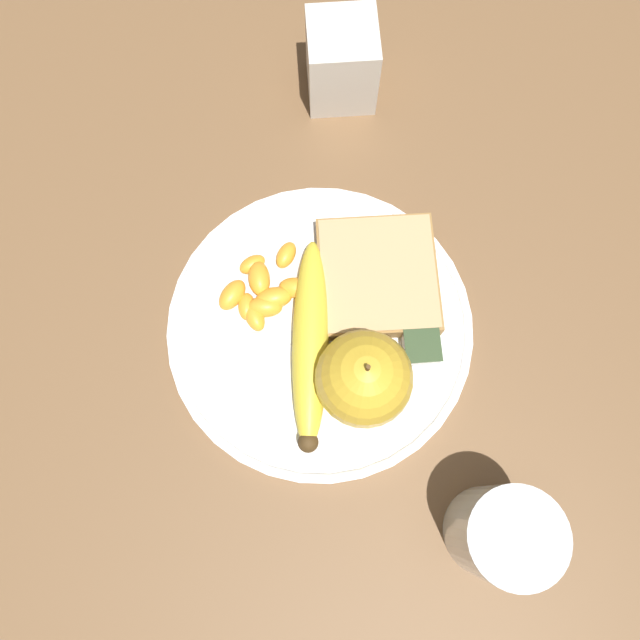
{
  "coord_description": "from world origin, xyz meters",
  "views": [
    {
      "loc": [
        -0.15,
        0.01,
        0.57
      ],
      "look_at": [
        0.0,
        0.0,
        0.03
      ],
      "focal_mm": 35.0,
      "sensor_mm": 36.0,
      "label": 1
    }
  ],
  "objects_px": {
    "plate": "(320,327)",
    "apple": "(364,379)",
    "juice_glass": "(501,534)",
    "jam_packet": "(421,343)",
    "fork": "(306,337)",
    "banana": "(310,343)",
    "condiment_caddy": "(342,62)",
    "bread_slice": "(378,276)"
  },
  "relations": [
    {
      "from": "plate",
      "to": "apple",
      "type": "distance_m",
      "value": 0.08
    },
    {
      "from": "apple",
      "to": "juice_glass",
      "type": "bearing_deg",
      "value": -142.95
    },
    {
      "from": "plate",
      "to": "apple",
      "type": "xyz_separation_m",
      "value": [
        -0.06,
        -0.03,
        0.05
      ]
    },
    {
      "from": "plate",
      "to": "jam_packet",
      "type": "xyz_separation_m",
      "value": [
        -0.03,
        -0.09,
        0.01
      ]
    },
    {
      "from": "juice_glass",
      "to": "fork",
      "type": "bearing_deg",
      "value": 38.9
    },
    {
      "from": "banana",
      "to": "jam_packet",
      "type": "relative_size",
      "value": 4.93
    },
    {
      "from": "banana",
      "to": "fork",
      "type": "relative_size",
      "value": 1.17
    },
    {
      "from": "fork",
      "to": "jam_packet",
      "type": "xyz_separation_m",
      "value": [
        -0.02,
        -0.1,
        0.01
      ]
    },
    {
      "from": "plate",
      "to": "banana",
      "type": "distance_m",
      "value": 0.03
    },
    {
      "from": "plate",
      "to": "condiment_caddy",
      "type": "distance_m",
      "value": 0.27
    },
    {
      "from": "banana",
      "to": "condiment_caddy",
      "type": "xyz_separation_m",
      "value": [
        0.29,
        -0.05,
        0.01
      ]
    },
    {
      "from": "juice_glass",
      "to": "jam_packet",
      "type": "xyz_separation_m",
      "value": [
        0.17,
        0.04,
        -0.02
      ]
    },
    {
      "from": "apple",
      "to": "condiment_caddy",
      "type": "bearing_deg",
      "value": -1.25
    },
    {
      "from": "apple",
      "to": "banana",
      "type": "distance_m",
      "value": 0.06
    },
    {
      "from": "juice_glass",
      "to": "bread_slice",
      "type": "height_order",
      "value": "juice_glass"
    },
    {
      "from": "plate",
      "to": "jam_packet",
      "type": "bearing_deg",
      "value": -106.0
    },
    {
      "from": "banana",
      "to": "bread_slice",
      "type": "distance_m",
      "value": 0.09
    },
    {
      "from": "banana",
      "to": "fork",
      "type": "height_order",
      "value": "banana"
    },
    {
      "from": "plate",
      "to": "bread_slice",
      "type": "height_order",
      "value": "bread_slice"
    },
    {
      "from": "plate",
      "to": "juice_glass",
      "type": "xyz_separation_m",
      "value": [
        -0.19,
        -0.13,
        0.04
      ]
    },
    {
      "from": "apple",
      "to": "jam_packet",
      "type": "distance_m",
      "value": 0.07
    },
    {
      "from": "bread_slice",
      "to": "fork",
      "type": "bearing_deg",
      "value": 126.3
    },
    {
      "from": "plate",
      "to": "banana",
      "type": "height_order",
      "value": "banana"
    },
    {
      "from": "condiment_caddy",
      "to": "juice_glass",
      "type": "bearing_deg",
      "value": -168.55
    },
    {
      "from": "juice_glass",
      "to": "apple",
      "type": "relative_size",
      "value": 1.01
    },
    {
      "from": "banana",
      "to": "condiment_caddy",
      "type": "height_order",
      "value": "condiment_caddy"
    },
    {
      "from": "bread_slice",
      "to": "condiment_caddy",
      "type": "height_order",
      "value": "condiment_caddy"
    },
    {
      "from": "jam_packet",
      "to": "condiment_caddy",
      "type": "relative_size",
      "value": 0.46
    },
    {
      "from": "plate",
      "to": "condiment_caddy",
      "type": "height_order",
      "value": "condiment_caddy"
    },
    {
      "from": "fork",
      "to": "condiment_caddy",
      "type": "distance_m",
      "value": 0.28
    },
    {
      "from": "apple",
      "to": "jam_packet",
      "type": "height_order",
      "value": "apple"
    },
    {
      "from": "apple",
      "to": "banana",
      "type": "xyz_separation_m",
      "value": [
        0.04,
        0.04,
        -0.03
      ]
    },
    {
      "from": "apple",
      "to": "fork",
      "type": "distance_m",
      "value": 0.08
    },
    {
      "from": "banana",
      "to": "apple",
      "type": "bearing_deg",
      "value": -133.05
    },
    {
      "from": "bread_slice",
      "to": "jam_packet",
      "type": "xyz_separation_m",
      "value": [
        -0.07,
        -0.03,
        -0.0
      ]
    },
    {
      "from": "plate",
      "to": "bread_slice",
      "type": "relative_size",
      "value": 2.45
    },
    {
      "from": "juice_glass",
      "to": "apple",
      "type": "height_order",
      "value": "apple"
    },
    {
      "from": "plate",
      "to": "juice_glass",
      "type": "bearing_deg",
      "value": -145.41
    },
    {
      "from": "fork",
      "to": "juice_glass",
      "type": "bearing_deg",
      "value": -49.23
    },
    {
      "from": "banana",
      "to": "jam_packet",
      "type": "distance_m",
      "value": 0.1
    },
    {
      "from": "plate",
      "to": "bread_slice",
      "type": "distance_m",
      "value": 0.07
    },
    {
      "from": "juice_glass",
      "to": "condiment_caddy",
      "type": "xyz_separation_m",
      "value": [
        0.46,
        0.09,
        -0.0
      ]
    }
  ]
}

